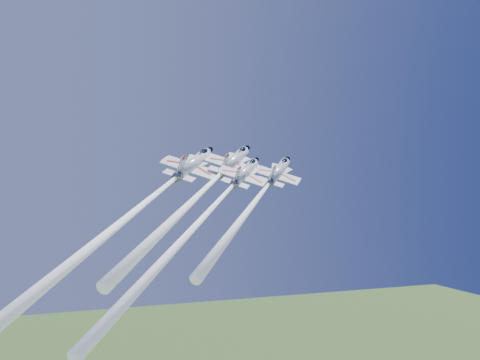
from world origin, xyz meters
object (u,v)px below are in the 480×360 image
object	(u,v)px
jet_lead	(200,194)
jet_left	(132,213)
jet_slot	(201,219)
jet_right	(256,200)

from	to	relation	value
jet_lead	jet_left	xyz separation A→B (m)	(-12.59, -5.49, -3.02)
jet_left	jet_slot	world-z (taller)	jet_left
jet_lead	jet_left	distance (m)	14.07
jet_left	jet_right	distance (m)	20.66
jet_lead	jet_right	bearing A→B (deg)	-4.80
jet_right	jet_slot	bearing A→B (deg)	-115.48
jet_lead	jet_right	distance (m)	10.18
jet_lead	jet_right	world-z (taller)	jet_lead
jet_lead	jet_left	bearing A→B (deg)	-123.15
jet_lead	jet_right	size ratio (longest dim) A/B	1.20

